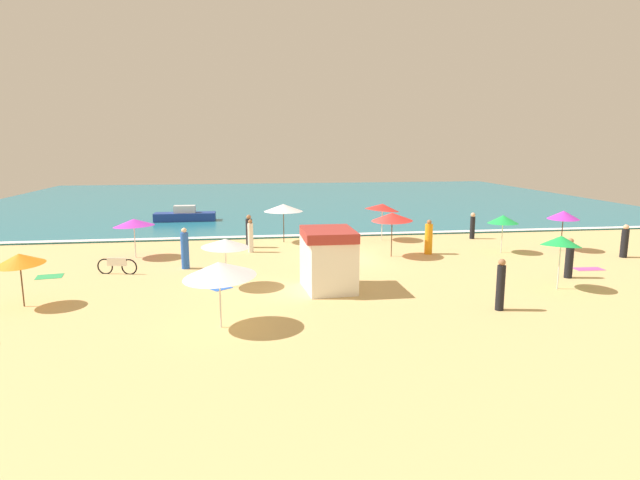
# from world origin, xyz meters

# --- Properties ---
(ground_plane) EXTENTS (60.00, 60.00, 0.00)m
(ground_plane) POSITION_xyz_m (0.00, 0.00, 0.00)
(ground_plane) COLOR #D8B775
(ocean_water) EXTENTS (60.00, 44.00, 0.10)m
(ocean_water) POSITION_xyz_m (0.00, 28.00, 0.05)
(ocean_water) COLOR teal
(ocean_water) RESTS_ON ground_plane
(wave_breaker_foam) EXTENTS (57.00, 0.70, 0.01)m
(wave_breaker_foam) POSITION_xyz_m (0.00, 6.30, 0.10)
(wave_breaker_foam) COLOR white
(wave_breaker_foam) RESTS_ON ocean_water
(lifeguard_cabana) EXTENTS (2.00, 2.58, 2.40)m
(lifeguard_cabana) POSITION_xyz_m (-2.17, -5.66, 1.23)
(lifeguard_cabana) COLOR white
(lifeguard_cabana) RESTS_ON ground_plane
(beach_umbrella_0) EXTENTS (2.32, 2.33, 1.97)m
(beach_umbrella_0) POSITION_xyz_m (-13.14, -6.30, 1.71)
(beach_umbrella_0) COLOR #4C3823
(beach_umbrella_0) RESTS_ON ground_plane
(beach_umbrella_1) EXTENTS (3.22, 3.21, 2.18)m
(beach_umbrella_1) POSITION_xyz_m (-6.18, -9.49, 1.86)
(beach_umbrella_1) COLOR silver
(beach_umbrella_1) RESTS_ON ground_plane
(beach_umbrella_2) EXTENTS (2.06, 2.07, 2.00)m
(beach_umbrella_2) POSITION_xyz_m (8.00, 0.03, 1.78)
(beach_umbrella_2) COLOR silver
(beach_umbrella_2) RESTS_ON ground_plane
(beach_umbrella_3) EXTENTS (2.89, 2.89, 2.29)m
(beach_umbrella_3) POSITION_xyz_m (1.99, -0.07, 2.04)
(beach_umbrella_3) COLOR #4C3823
(beach_umbrella_3) RESTS_ON ground_plane
(beach_umbrella_4) EXTENTS (2.76, 2.75, 2.01)m
(beach_umbrella_4) POSITION_xyz_m (-10.84, 1.57, 1.79)
(beach_umbrella_4) COLOR silver
(beach_umbrella_4) RESTS_ON ground_plane
(beach_umbrella_5) EXTENTS (2.68, 2.68, 2.00)m
(beach_umbrella_5) POSITION_xyz_m (-6.14, -4.72, 1.79)
(beach_umbrella_5) COLOR silver
(beach_umbrella_5) RESTS_ON ground_plane
(beach_umbrella_6) EXTENTS (2.19, 2.19, 2.22)m
(beach_umbrella_6) POSITION_xyz_m (6.82, -6.91, 1.92)
(beach_umbrella_6) COLOR silver
(beach_umbrella_6) RESTS_ON ground_plane
(beach_umbrella_7) EXTENTS (2.37, 2.35, 2.27)m
(beach_umbrella_7) POSITION_xyz_m (2.72, 4.53, 1.98)
(beach_umbrella_7) COLOR silver
(beach_umbrella_7) RESTS_ON ground_plane
(beach_umbrella_8) EXTENTS (2.12, 2.13, 2.18)m
(beach_umbrella_8) POSITION_xyz_m (11.42, 0.07, 1.93)
(beach_umbrella_8) COLOR #4C3823
(beach_umbrella_8) RESTS_ON ground_plane
(beach_umbrella_9) EXTENTS (3.17, 3.17, 2.23)m
(beach_umbrella_9) POSITION_xyz_m (-3.11, 4.69, 2.02)
(beach_umbrella_9) COLOR #4C3823
(beach_umbrella_9) RESTS_ON ground_plane
(parked_bicycle) EXTENTS (1.79, 0.47, 0.76)m
(parked_bicycle) POSITION_xyz_m (-10.96, -1.88, 0.38)
(parked_bicycle) COLOR black
(parked_bicycle) RESTS_ON ground_plane
(beachgoer_0) EXTENTS (0.34, 0.34, 1.76)m
(beachgoer_0) POSITION_xyz_m (-5.07, 2.06, 0.84)
(beachgoer_0) COLOR white
(beachgoer_0) RESTS_ON ground_plane
(beachgoer_1) EXTENTS (0.40, 0.40, 1.81)m
(beachgoer_1) POSITION_xyz_m (3.26, -9.10, 0.88)
(beachgoer_1) COLOR black
(beachgoer_1) RESTS_ON ground_plane
(beachgoer_2) EXTENTS (0.47, 0.47, 1.80)m
(beachgoer_2) POSITION_xyz_m (4.07, 0.27, 0.83)
(beachgoer_2) COLOR orange
(beachgoer_2) RESTS_ON ground_plane
(beachgoer_4) EXTENTS (0.50, 0.50, 1.90)m
(beachgoer_4) POSITION_xyz_m (-8.09, -1.24, 0.89)
(beachgoer_4) COLOR blue
(beachgoer_4) RESTS_ON ground_plane
(beachgoer_5) EXTENTS (0.47, 0.47, 1.68)m
(beachgoer_5) POSITION_xyz_m (13.55, -1.96, 0.80)
(beachgoer_5) COLOR black
(beachgoer_5) RESTS_ON ground_plane
(beachgoer_6) EXTENTS (0.41, 0.41, 1.59)m
(beachgoer_6) POSITION_xyz_m (8.25, 4.19, 0.78)
(beachgoer_6) COLOR black
(beachgoer_6) RESTS_ON ground_plane
(beachgoer_7) EXTENTS (0.49, 0.49, 1.83)m
(beachgoer_7) POSITION_xyz_m (-5.13, 3.38, 0.86)
(beachgoer_7) COLOR black
(beachgoer_7) RESTS_ON ground_plane
(beachgoer_8) EXTENTS (0.42, 0.42, 1.72)m
(beachgoer_8) POSITION_xyz_m (8.29, -5.35, 0.81)
(beachgoer_8) COLOR black
(beachgoer_8) RESTS_ON ground_plane
(beach_towel_0) EXTENTS (1.35, 1.43, 0.01)m
(beach_towel_0) POSITION_xyz_m (-6.54, -4.66, 0.01)
(beach_towel_0) COLOR blue
(beach_towel_0) RESTS_ON ground_plane
(beach_towel_1) EXTENTS (1.34, 0.71, 0.01)m
(beach_towel_1) POSITION_xyz_m (10.19, -4.04, 0.01)
(beach_towel_1) COLOR #D84CA5
(beach_towel_1) RESTS_ON ground_plane
(beach_towel_2) EXTENTS (1.20, 1.07, 0.01)m
(beach_towel_2) POSITION_xyz_m (-13.77, -1.94, 0.01)
(beach_towel_2) COLOR green
(beach_towel_2) RESTS_ON ground_plane
(small_boat_0) EXTENTS (4.37, 1.33, 1.13)m
(small_boat_0) POSITION_xyz_m (-9.65, 13.70, 0.49)
(small_boat_0) COLOR navy
(small_boat_0) RESTS_ON ocean_water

